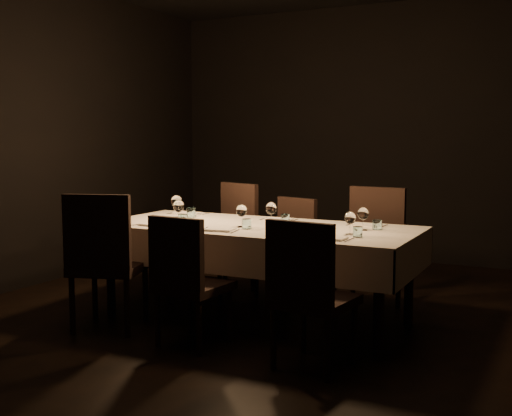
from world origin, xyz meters
The scene contains 14 objects.
room centered at (0.00, 0.00, 1.50)m, with size 5.01×6.01×3.01m.
dining_table centered at (0.00, 0.00, 0.69)m, with size 2.52×1.12×0.76m.
chair_near_left centered at (-0.87, -0.78, 0.57)m, with size 0.63×0.63×1.05m.
place_setting_near_left centered at (-0.64, -0.22, 0.83)m, with size 0.35×0.41×0.19m.
chair_near_center centered at (-0.12, -0.83, 0.51)m, with size 0.48×0.48×0.92m.
place_setting_near_center centered at (-0.06, -0.22, 0.83)m, with size 0.33×0.40×0.18m.
chair_near_right centered at (0.80, -0.86, 0.53)m, with size 0.51×0.51×0.95m.
place_setting_near_right centered at (0.82, -0.22, 0.83)m, with size 0.30×0.39×0.17m.
chair_far_left centered at (-0.69, 0.79, 0.55)m, with size 0.62×0.62×1.02m.
place_setting_far_left centered at (-0.82, 0.22, 0.84)m, with size 0.36×0.41×0.19m.
chair_far_center centered at (-0.08, 0.84, 0.50)m, with size 0.53×0.53×0.90m.
place_setting_far_center centered at (0.08, 0.22, 0.83)m, with size 0.32×0.40×0.18m.
chair_far_right centered at (0.71, 0.77, 0.56)m, with size 0.52×0.52×1.03m.
place_setting_far_right centered at (0.84, 0.22, 0.83)m, with size 0.31×0.40×0.17m.
Camera 1 is at (2.27, -4.47, 1.46)m, focal length 45.00 mm.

